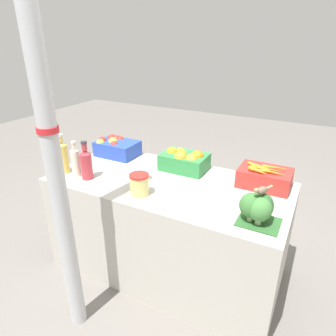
# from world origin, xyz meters

# --- Properties ---
(ground_plane) EXTENTS (10.00, 10.00, 0.00)m
(ground_plane) POSITION_xyz_m (0.00, 0.00, 0.00)
(ground_plane) COLOR slate
(market_table) EXTENTS (1.63, 0.79, 0.74)m
(market_table) POSITION_xyz_m (0.00, 0.00, 0.37)
(market_table) COLOR #B7B2A8
(market_table) RESTS_ON ground_plane
(support_pole) EXTENTS (0.10, 0.10, 2.28)m
(support_pole) POSITION_xyz_m (-0.28, -0.69, 1.14)
(support_pole) COLOR #B7BABF
(support_pole) RESTS_ON ground_plane
(apple_crate) EXTENTS (0.33, 0.23, 0.15)m
(apple_crate) POSITION_xyz_m (-0.62, 0.24, 0.81)
(apple_crate) COLOR #2847B7
(apple_crate) RESTS_ON market_table
(orange_crate) EXTENTS (0.33, 0.23, 0.16)m
(orange_crate) POSITION_xyz_m (0.02, 0.24, 0.82)
(orange_crate) COLOR #2D8442
(orange_crate) RESTS_ON market_table
(carrot_crate) EXTENTS (0.33, 0.24, 0.15)m
(carrot_crate) POSITION_xyz_m (0.60, 0.23, 0.81)
(carrot_crate) COLOR red
(carrot_crate) RESTS_ON market_table
(broccoli_pile) EXTENTS (0.22, 0.19, 0.17)m
(broccoli_pile) POSITION_xyz_m (0.65, -0.21, 0.84)
(broccoli_pile) COLOR #2D602D
(broccoli_pile) RESTS_ON market_table
(juice_bottle_golden) EXTENTS (0.08, 0.08, 0.29)m
(juice_bottle_golden) POSITION_xyz_m (-0.74, -0.22, 0.87)
(juice_bottle_golden) COLOR gold
(juice_bottle_golden) RESTS_ON market_table
(juice_bottle_cloudy) EXTENTS (0.06, 0.06, 0.26)m
(juice_bottle_cloudy) POSITION_xyz_m (-0.62, -0.22, 0.85)
(juice_bottle_cloudy) COLOR beige
(juice_bottle_cloudy) RESTS_ON market_table
(juice_bottle_ruby) EXTENTS (0.08, 0.08, 0.27)m
(juice_bottle_ruby) POSITION_xyz_m (-0.52, -0.22, 0.86)
(juice_bottle_ruby) COLOR #B2333D
(juice_bottle_ruby) RESTS_ON market_table
(pickle_jar) EXTENTS (0.12, 0.12, 0.14)m
(pickle_jar) POSITION_xyz_m (-0.07, -0.25, 0.81)
(pickle_jar) COLOR #D1CC75
(pickle_jar) RESTS_ON market_table
(sparrow_bird) EXTENTS (0.08, 0.12, 0.05)m
(sparrow_bird) POSITION_xyz_m (0.65, -0.22, 0.94)
(sparrow_bird) COLOR #4C3D2D
(sparrow_bird) RESTS_ON broccoli_pile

